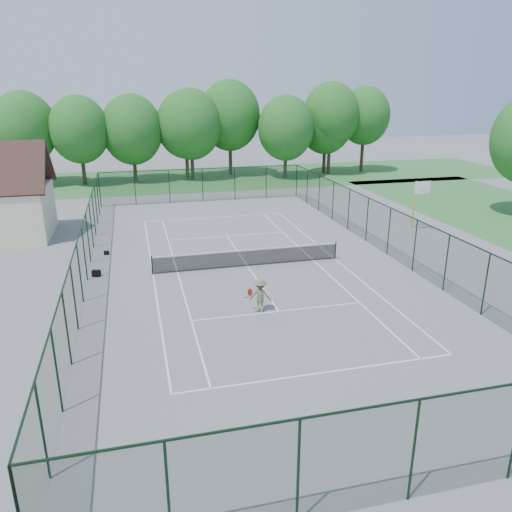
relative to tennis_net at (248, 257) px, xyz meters
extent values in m
plane|color=gray|center=(0.00, 0.00, -0.58)|extent=(140.00, 140.00, 0.00)
cube|color=#3C7D3A|center=(0.00, 30.00, -0.57)|extent=(80.00, 16.00, 0.01)
cube|color=white|center=(0.00, 11.88, -0.57)|extent=(10.97, 0.08, 0.01)
cube|color=white|center=(0.00, -11.88, -0.57)|extent=(10.97, 0.08, 0.01)
cube|color=white|center=(0.00, 6.40, -0.57)|extent=(8.23, 0.08, 0.01)
cube|color=white|center=(0.00, -6.40, -0.57)|extent=(8.23, 0.08, 0.01)
cube|color=white|center=(5.49, 0.00, -0.57)|extent=(0.08, 23.77, 0.01)
cube|color=white|center=(-5.49, 0.00, -0.57)|extent=(0.08, 23.77, 0.01)
cube|color=white|center=(4.12, 0.00, -0.57)|extent=(0.08, 23.77, 0.01)
cube|color=white|center=(-4.12, 0.00, -0.57)|extent=(0.08, 23.77, 0.01)
cube|color=white|center=(0.00, 0.00, -0.57)|extent=(0.08, 12.80, 0.01)
cylinder|color=black|center=(-5.50, 0.00, -0.03)|extent=(0.08, 0.08, 1.10)
cylinder|color=black|center=(5.50, 0.00, -0.03)|extent=(0.08, 0.08, 1.10)
cube|color=black|center=(0.00, 0.00, -0.08)|extent=(11.00, 0.02, 0.96)
cube|color=white|center=(0.00, 0.00, 0.42)|extent=(11.00, 0.05, 0.07)
cube|color=#183720|center=(0.00, 18.00, 0.92)|extent=(18.00, 0.02, 3.00)
cube|color=#183720|center=(0.00, -18.00, 0.92)|extent=(18.00, 0.02, 3.00)
cube|color=#183720|center=(9.00, 0.00, 0.92)|extent=(0.02, 36.00, 3.00)
cube|color=#183720|center=(-9.00, 0.00, 0.92)|extent=(0.02, 36.00, 3.00)
cube|color=black|center=(0.00, 18.00, 2.42)|extent=(18.00, 0.05, 0.05)
cube|color=black|center=(0.00, -18.00, 2.42)|extent=(18.00, 0.05, 0.05)
cube|color=black|center=(9.00, 0.00, 2.42)|extent=(0.05, 36.00, 0.05)
cube|color=black|center=(-9.00, 0.00, 2.42)|extent=(0.05, 36.00, 0.05)
cylinder|color=#423222|center=(-16.50, 30.00, 1.52)|extent=(0.40, 0.40, 4.20)
ellipsoid|color=#2E7829|center=(-16.50, 30.00, 5.42)|extent=(6.40, 6.40, 7.40)
cylinder|color=#423222|center=(0.00, 30.00, 1.52)|extent=(0.40, 0.40, 4.20)
ellipsoid|color=#2E7829|center=(0.00, 30.00, 5.42)|extent=(6.40, 6.40, 7.40)
cylinder|color=#423222|center=(16.50, 30.00, 1.52)|extent=(0.40, 0.40, 4.20)
ellipsoid|color=#2E7829|center=(16.50, 30.00, 5.42)|extent=(6.40, 6.40, 7.40)
cylinder|color=gold|center=(13.83, 5.25, 1.17)|extent=(0.12, 0.12, 3.50)
cube|color=gold|center=(13.83, 4.80, 2.77)|extent=(0.08, 0.90, 0.08)
cube|color=white|center=(13.83, 4.35, 2.62)|extent=(1.20, 0.05, 0.90)
torus|color=#EF4605|center=(13.83, 4.12, 2.47)|extent=(0.48, 0.48, 0.02)
cube|color=black|center=(-8.55, 0.46, -0.40)|extent=(0.51, 0.39, 0.36)
cube|color=black|center=(-8.12, 4.26, -0.46)|extent=(0.34, 0.24, 0.24)
imported|color=#626B4A|center=(-0.83, -6.16, 0.23)|extent=(1.19, 0.95, 1.62)
sphere|color=#CDEA3E|center=(0.00, -5.76, 0.42)|extent=(0.07, 0.07, 0.07)
camera|label=1|loc=(-6.23, -26.84, 9.46)|focal=35.00mm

